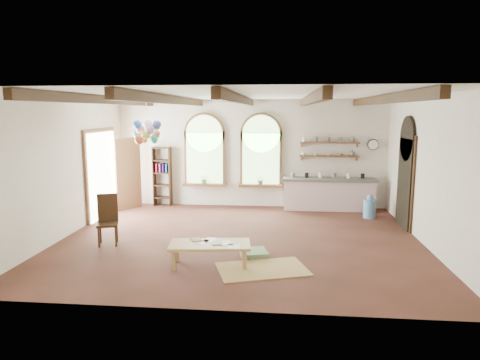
# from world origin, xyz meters

# --- Properties ---
(floor) EXTENTS (8.00, 8.00, 0.00)m
(floor) POSITION_xyz_m (0.00, 0.00, 0.00)
(floor) COLOR #562B23
(floor) RESTS_ON ground
(ceiling_beams) EXTENTS (6.20, 6.80, 0.18)m
(ceiling_beams) POSITION_xyz_m (0.00, 0.00, 3.10)
(ceiling_beams) COLOR #3B2613
(ceiling_beams) RESTS_ON ceiling
(window_left) EXTENTS (1.30, 0.28, 2.20)m
(window_left) POSITION_xyz_m (-1.40, 3.43, 1.63)
(window_left) COLOR brown
(window_left) RESTS_ON floor
(window_right) EXTENTS (1.30, 0.28, 2.20)m
(window_right) POSITION_xyz_m (0.30, 3.43, 1.63)
(window_right) COLOR brown
(window_right) RESTS_ON floor
(left_doorway) EXTENTS (0.10, 1.90, 2.50)m
(left_doorway) POSITION_xyz_m (-3.95, 1.80, 1.15)
(left_doorway) COLOR brown
(left_doorway) RESTS_ON floor
(right_doorway) EXTENTS (0.10, 1.30, 2.40)m
(right_doorway) POSITION_xyz_m (3.95, 1.50, 1.10)
(right_doorway) COLOR black
(right_doorway) RESTS_ON floor
(kitchen_counter) EXTENTS (2.68, 0.62, 0.94)m
(kitchen_counter) POSITION_xyz_m (2.30, 3.20, 0.48)
(kitchen_counter) COLOR beige
(kitchen_counter) RESTS_ON floor
(wall_shelf_lower) EXTENTS (1.70, 0.24, 0.04)m
(wall_shelf_lower) POSITION_xyz_m (2.30, 3.38, 1.55)
(wall_shelf_lower) COLOR brown
(wall_shelf_lower) RESTS_ON wall_back
(wall_shelf_upper) EXTENTS (1.70, 0.24, 0.04)m
(wall_shelf_upper) POSITION_xyz_m (2.30, 3.38, 1.95)
(wall_shelf_upper) COLOR brown
(wall_shelf_upper) RESTS_ON wall_back
(wall_clock) EXTENTS (0.32, 0.04, 0.32)m
(wall_clock) POSITION_xyz_m (3.55, 3.45, 1.90)
(wall_clock) COLOR black
(wall_clock) RESTS_ON wall_back
(bookshelf) EXTENTS (0.53, 0.32, 1.80)m
(bookshelf) POSITION_xyz_m (-2.70, 3.32, 0.90)
(bookshelf) COLOR #3B2613
(bookshelf) RESTS_ON floor
(coffee_table) EXTENTS (1.56, 0.86, 0.43)m
(coffee_table) POSITION_xyz_m (-0.40, -1.69, 0.38)
(coffee_table) COLOR tan
(coffee_table) RESTS_ON floor
(side_chair) EXTENTS (0.54, 0.54, 1.09)m
(side_chair) POSITION_xyz_m (-2.81, -0.62, 0.31)
(side_chair) COLOR #3B2613
(side_chair) RESTS_ON floor
(floor_mat) EXTENTS (1.83, 1.44, 0.02)m
(floor_mat) POSITION_xyz_m (0.59, -1.81, 0.01)
(floor_mat) COLOR tan
(floor_mat) RESTS_ON floor
(floor_cushion) EXTENTS (0.65, 0.65, 0.09)m
(floor_cushion) POSITION_xyz_m (0.37, -1.03, 0.05)
(floor_cushion) COLOR #68885D
(floor_cushion) RESTS_ON floor
(water_jug_a) EXTENTS (0.31, 0.31, 0.59)m
(water_jug_a) POSITION_xyz_m (3.20, 3.20, 0.26)
(water_jug_a) COLOR #6199D0
(water_jug_a) RESTS_ON floor
(water_jug_b) EXTENTS (0.33, 0.33, 0.64)m
(water_jug_b) POSITION_xyz_m (3.30, 2.30, 0.28)
(water_jug_b) COLOR #6199D0
(water_jug_b) RESTS_ON floor
(balloon_cluster) EXTENTS (0.79, 0.79, 1.14)m
(balloon_cluster) POSITION_xyz_m (-2.40, 1.05, 2.35)
(balloon_cluster) COLOR white
(balloon_cluster) RESTS_ON floor
(table_book) EXTENTS (0.27, 0.31, 0.02)m
(table_book) POSITION_xyz_m (-0.77, -1.55, 0.44)
(table_book) COLOR olive
(table_book) RESTS_ON coffee_table
(tablet) EXTENTS (0.22, 0.29, 0.01)m
(tablet) POSITION_xyz_m (-0.27, -1.65, 0.43)
(tablet) COLOR black
(tablet) RESTS_ON coffee_table
(potted_plant_left) EXTENTS (0.27, 0.23, 0.30)m
(potted_plant_left) POSITION_xyz_m (-1.40, 3.32, 0.85)
(potted_plant_left) COLOR #598C4C
(potted_plant_left) RESTS_ON window_left
(potted_plant_right) EXTENTS (0.27, 0.23, 0.30)m
(potted_plant_right) POSITION_xyz_m (0.30, 3.32, 0.85)
(potted_plant_right) COLOR #598C4C
(potted_plant_right) RESTS_ON window_right
(shelf_cup_a) EXTENTS (0.12, 0.10, 0.10)m
(shelf_cup_a) POSITION_xyz_m (1.55, 3.38, 1.62)
(shelf_cup_a) COLOR white
(shelf_cup_a) RESTS_ON wall_shelf_lower
(shelf_cup_b) EXTENTS (0.10, 0.10, 0.09)m
(shelf_cup_b) POSITION_xyz_m (1.90, 3.38, 1.62)
(shelf_cup_b) COLOR beige
(shelf_cup_b) RESTS_ON wall_shelf_lower
(shelf_bowl_a) EXTENTS (0.22, 0.22, 0.05)m
(shelf_bowl_a) POSITION_xyz_m (2.25, 3.38, 1.60)
(shelf_bowl_a) COLOR beige
(shelf_bowl_a) RESTS_ON wall_shelf_lower
(shelf_bowl_b) EXTENTS (0.20, 0.20, 0.06)m
(shelf_bowl_b) POSITION_xyz_m (2.60, 3.38, 1.60)
(shelf_bowl_b) COLOR #8C664C
(shelf_bowl_b) RESTS_ON wall_shelf_lower
(shelf_vase) EXTENTS (0.18, 0.18, 0.19)m
(shelf_vase) POSITION_xyz_m (2.95, 3.38, 1.67)
(shelf_vase) COLOR slate
(shelf_vase) RESTS_ON wall_shelf_lower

